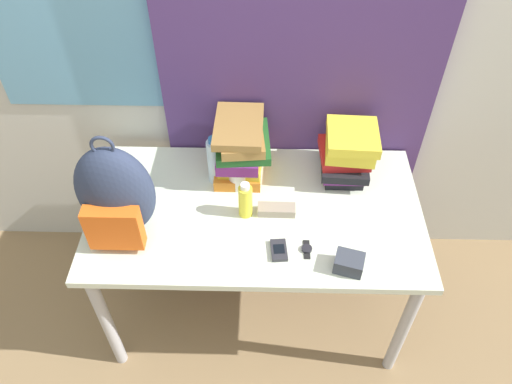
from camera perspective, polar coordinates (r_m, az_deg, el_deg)
ground_plane at (r=2.42m, az=-0.22°, el=-19.96°), size 12.00×12.00×0.00m
wall_back at (r=2.04m, az=0.16°, el=18.13°), size 6.00×0.06×2.50m
curtain_blue at (r=2.00m, az=5.32°, el=17.25°), size 1.14×0.04×2.50m
desk at (r=2.08m, az=0.00°, el=-3.44°), size 1.34×0.74×0.71m
backpack at (r=1.87m, az=-15.76°, el=-0.35°), size 0.29×0.22×0.46m
book_stack_left at (r=2.08m, az=-1.82°, el=5.07°), size 0.24×0.29×0.26m
book_stack_center at (r=2.12m, az=10.34°, el=4.52°), size 0.23×0.27×0.23m
water_bottle at (r=2.06m, az=-4.73°, el=3.56°), size 0.06×0.06×0.23m
sports_bottle at (r=2.03m, az=-2.11°, el=2.99°), size 0.08×0.08×0.24m
sunscreen_bottle at (r=1.94m, az=-1.22°, el=-0.97°), size 0.05×0.05×0.17m
cell_phone at (r=1.88m, az=2.64°, el=-6.67°), size 0.07×0.10×0.02m
sunglasses_case at (r=1.99m, az=2.35°, el=-2.05°), size 0.15×0.06×0.04m
camera_pouch at (r=1.84m, az=10.59°, el=-7.97°), size 0.12×0.11×0.06m
wristwatch at (r=1.89m, az=5.82°, el=-6.51°), size 0.04×0.09×0.01m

